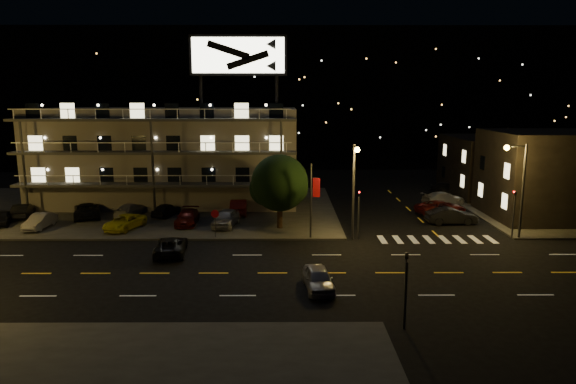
{
  "coord_description": "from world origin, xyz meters",
  "views": [
    {
      "loc": [
        2.86,
        -33.19,
        11.83
      ],
      "look_at": [
        3.1,
        8.0,
        4.11
      ],
      "focal_mm": 32.0,
      "sensor_mm": 36.0,
      "label": 1
    }
  ],
  "objects_px": {
    "tree": "(279,185)",
    "road_car_east": "(318,279)",
    "side_car_0": "(451,216)",
    "lot_car_2": "(124,222)",
    "road_car_west": "(171,246)",
    "lot_car_4": "(226,218)",
    "lot_car_7": "(130,210)"
  },
  "relations": [
    {
      "from": "road_car_east",
      "to": "road_car_west",
      "type": "relative_size",
      "value": 0.86
    },
    {
      "from": "side_car_0",
      "to": "road_car_west",
      "type": "bearing_deg",
      "value": 108.37
    },
    {
      "from": "lot_car_4",
      "to": "side_car_0",
      "type": "xyz_separation_m",
      "value": [
        20.98,
        1.29,
        -0.15
      ]
    },
    {
      "from": "side_car_0",
      "to": "road_car_east",
      "type": "bearing_deg",
      "value": 138.38
    },
    {
      "from": "lot_car_2",
      "to": "lot_car_7",
      "type": "relative_size",
      "value": 1.04
    },
    {
      "from": "tree",
      "to": "lot_car_7",
      "type": "height_order",
      "value": "tree"
    },
    {
      "from": "lot_car_2",
      "to": "side_car_0",
      "type": "bearing_deg",
      "value": 21.85
    },
    {
      "from": "lot_car_4",
      "to": "road_car_west",
      "type": "xyz_separation_m",
      "value": [
        -3.27,
        -7.86,
        -0.26
      ]
    },
    {
      "from": "tree",
      "to": "lot_car_7",
      "type": "distance_m",
      "value": 15.87
    },
    {
      "from": "lot_car_4",
      "to": "lot_car_7",
      "type": "height_order",
      "value": "lot_car_4"
    },
    {
      "from": "side_car_0",
      "to": "road_car_east",
      "type": "relative_size",
      "value": 1.14
    },
    {
      "from": "lot_car_2",
      "to": "side_car_0",
      "type": "distance_m",
      "value": 29.98
    },
    {
      "from": "lot_car_4",
      "to": "road_car_east",
      "type": "bearing_deg",
      "value": -54.92
    },
    {
      "from": "lot_car_2",
      "to": "road_car_east",
      "type": "relative_size",
      "value": 1.11
    },
    {
      "from": "lot_car_4",
      "to": "road_car_east",
      "type": "distance_m",
      "value": 16.96
    },
    {
      "from": "lot_car_4",
      "to": "side_car_0",
      "type": "relative_size",
      "value": 0.97
    },
    {
      "from": "lot_car_4",
      "to": "road_car_west",
      "type": "relative_size",
      "value": 0.95
    },
    {
      "from": "lot_car_4",
      "to": "side_car_0",
      "type": "height_order",
      "value": "lot_car_4"
    },
    {
      "from": "tree",
      "to": "lot_car_7",
      "type": "bearing_deg",
      "value": 162.13
    },
    {
      "from": "road_car_east",
      "to": "road_car_west",
      "type": "xyz_separation_m",
      "value": [
        -10.72,
        7.37,
        -0.04
      ]
    },
    {
      "from": "tree",
      "to": "side_car_0",
      "type": "bearing_deg",
      "value": 6.67
    },
    {
      "from": "lot_car_2",
      "to": "road_car_east",
      "type": "xyz_separation_m",
      "value": [
        16.37,
        -14.26,
        -0.08
      ]
    },
    {
      "from": "tree",
      "to": "lot_car_7",
      "type": "xyz_separation_m",
      "value": [
        -14.77,
        4.76,
        -3.31
      ]
    },
    {
      "from": "side_car_0",
      "to": "road_car_east",
      "type": "distance_m",
      "value": 21.35
    },
    {
      "from": "lot_car_2",
      "to": "lot_car_4",
      "type": "relative_size",
      "value": 1.01
    },
    {
      "from": "lot_car_2",
      "to": "road_car_west",
      "type": "bearing_deg",
      "value": -33.11
    },
    {
      "from": "side_car_0",
      "to": "road_car_east",
      "type": "height_order",
      "value": "side_car_0"
    },
    {
      "from": "side_car_0",
      "to": "road_car_west",
      "type": "height_order",
      "value": "side_car_0"
    },
    {
      "from": "lot_car_2",
      "to": "road_car_west",
      "type": "height_order",
      "value": "lot_car_2"
    },
    {
      "from": "road_car_west",
      "to": "side_car_0",
      "type": "bearing_deg",
      "value": -164.74
    },
    {
      "from": "tree",
      "to": "road_car_east",
      "type": "distance_m",
      "value": 15.24
    },
    {
      "from": "side_car_0",
      "to": "lot_car_4",
      "type": "bearing_deg",
      "value": 91.21
    }
  ]
}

